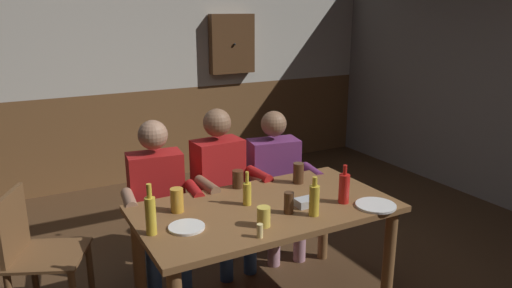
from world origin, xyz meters
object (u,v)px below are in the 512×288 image
(plate_0, at_px, (187,227))
(pint_glass_4, at_px, (238,179))
(table_candle, at_px, (260,231))
(bottle_3, at_px, (151,214))
(pint_glass_2, at_px, (177,200))
(pint_glass_1, at_px, (264,217))
(wall_dart_cabinet, at_px, (232,44))
(person_2, at_px, (276,176))
(chair_empty_far_end, at_px, (36,252))
(condiment_caddy, at_px, (306,202))
(dining_table, at_px, (265,221))
(bottle_0, at_px, (314,200))
(person_1, at_px, (222,181))
(pint_glass_3, at_px, (298,173))
(bottle_2, at_px, (247,193))
(pint_glass_0, at_px, (289,203))
(bottle_1, at_px, (344,188))
(person_0, at_px, (158,196))
(plate_1, at_px, (376,205))

(plate_0, xyz_separation_m, pint_glass_4, (0.55, 0.45, 0.06))
(table_candle, xyz_separation_m, bottle_3, (-0.52, 0.33, 0.08))
(table_candle, xyz_separation_m, pint_glass_2, (-0.29, 0.55, 0.04))
(pint_glass_1, bearing_deg, wall_dart_cabinet, 67.50)
(person_2, relative_size, chair_empty_far_end, 1.35)
(pint_glass_1, bearing_deg, bottle_3, 160.90)
(condiment_caddy, bearing_deg, chair_empty_far_end, 155.21)
(dining_table, height_order, pint_glass_2, pint_glass_2)
(person_2, height_order, bottle_0, person_2)
(person_1, xyz_separation_m, condiment_caddy, (0.23, -0.81, 0.08))
(pint_glass_1, distance_m, wall_dart_cabinet, 3.42)
(plate_0, distance_m, pint_glass_3, 1.04)
(pint_glass_1, xyz_separation_m, pint_glass_3, (0.57, 0.51, 0.02))
(bottle_2, bearing_deg, pint_glass_0, -55.49)
(bottle_1, relative_size, wall_dart_cabinet, 0.37)
(chair_empty_far_end, xyz_separation_m, bottle_3, (0.59, -0.65, 0.40))
(condiment_caddy, relative_size, plate_0, 0.66)
(person_0, relative_size, chair_empty_far_end, 1.38)
(person_0, relative_size, bottle_0, 4.88)
(person_0, xyz_separation_m, pint_glass_3, (0.92, -0.42, 0.15))
(bottle_1, distance_m, wall_dart_cabinet, 3.17)
(wall_dart_cabinet, bearing_deg, person_1, -117.60)
(person_0, bearing_deg, condiment_caddy, 139.05)
(chair_empty_far_end, height_order, plate_0, chair_empty_far_end)
(person_1, relative_size, pint_glass_0, 9.06)
(condiment_caddy, distance_m, plate_1, 0.45)
(chair_empty_far_end, height_order, pint_glass_1, chair_empty_far_end)
(table_candle, height_order, bottle_0, bottle_0)
(table_candle, bearing_deg, plate_1, 1.64)
(pint_glass_2, bearing_deg, chair_empty_far_end, 152.64)
(chair_empty_far_end, xyz_separation_m, pint_glass_2, (0.82, -0.42, 0.35))
(person_1, xyz_separation_m, bottle_1, (0.47, -0.88, 0.16))
(bottle_1, xyz_separation_m, pint_glass_1, (-0.63, -0.06, -0.04))
(bottle_1, bearing_deg, pint_glass_2, 159.50)
(bottle_0, relative_size, pint_glass_4, 1.97)
(pint_glass_0, relative_size, pint_glass_2, 0.90)
(bottle_2, bearing_deg, chair_empty_far_end, 157.03)
(person_1, relative_size, plate_1, 4.83)
(person_1, relative_size, pint_glass_3, 8.28)
(person_1, bearing_deg, pint_glass_1, 77.29)
(condiment_caddy, bearing_deg, pint_glass_1, -161.22)
(pint_glass_1, bearing_deg, person_0, 110.60)
(bottle_0, xyz_separation_m, bottle_1, (0.29, 0.07, -0.00))
(bottle_0, xyz_separation_m, bottle_2, (-0.29, 0.34, -0.02))
(bottle_0, bearing_deg, plate_1, -10.24)
(pint_glass_2, distance_m, pint_glass_3, 0.95)
(person_1, height_order, bottle_2, person_1)
(person_0, height_order, pint_glass_1, person_0)
(condiment_caddy, xyz_separation_m, plate_0, (-0.79, 0.05, -0.02))
(pint_glass_2, bearing_deg, bottle_0, -31.98)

